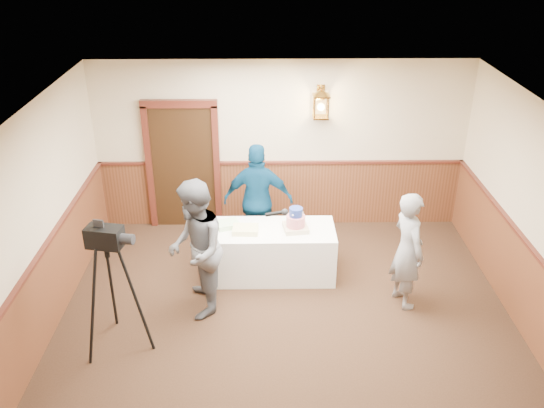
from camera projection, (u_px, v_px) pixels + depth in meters
The scene contains 10 objects.
ground at pixel (289, 362), 6.81m from camera, with size 7.00×7.00×0.00m, color #301E12.
room_shell at pixel (284, 232), 6.53m from camera, with size 6.02×7.02×2.81m.
display_table at pixel (272, 252), 8.34m from camera, with size 1.80×0.80×0.75m, color white.
tiered_cake at pixel (296, 221), 8.10m from camera, with size 0.38×0.38×0.34m.
sheet_cake_yellow at pixel (245, 230), 8.08m from camera, with size 0.36×0.27×0.07m, color #F9F595.
sheet_cake_green at pixel (228, 224), 8.22m from camera, with size 0.31×0.25×0.07m, color #B1E8A3.
interviewer at pixel (196, 250), 7.32m from camera, with size 1.57×0.98×1.87m.
baker at pixel (408, 250), 7.52m from camera, with size 0.60×0.39×1.64m, color gray.
assistant_p at pixel (258, 200), 8.68m from camera, with size 1.04×0.43×1.78m, color navy.
tv_camera_rig at pixel (113, 295), 6.77m from camera, with size 0.65×0.60×1.65m.
Camera 1 is at (-0.27, -5.24, 4.74)m, focal length 38.00 mm.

